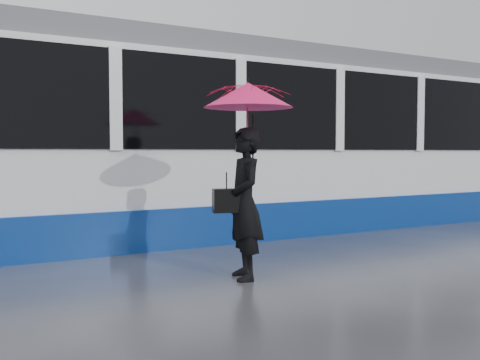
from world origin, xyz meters
TOP-DOWN VIEW (x-y plane):
  - ground at (0.00, 0.00)m, footprint 90.00×90.00m
  - rails at (0.00, 2.50)m, footprint 34.00×1.51m
  - woman at (-0.47, -0.84)m, footprint 0.56×0.72m
  - umbrella at (-0.42, -0.84)m, footprint 1.24×1.24m
  - handbag at (-0.69, -0.82)m, footprint 0.33×0.21m

SIDE VIEW (x-z plane):
  - ground at x=0.00m, z-range 0.00..0.00m
  - rails at x=0.00m, z-range 0.00..0.02m
  - woman at x=-0.47m, z-range 0.00..1.74m
  - handbag at x=-0.69m, z-range 0.69..1.14m
  - umbrella at x=-0.42m, z-range 1.32..2.49m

